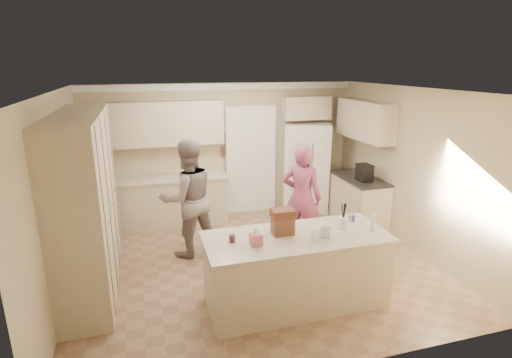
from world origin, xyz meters
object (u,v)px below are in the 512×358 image
object	(u,v)px
refrigerator	(307,167)
teen_girl	(302,198)
tissue_box	(256,239)
utensil_crock	(343,223)
teen_boy	(188,198)
island_base	(296,271)
dollhouse_body	(283,226)
coffee_maker	(364,173)

from	to	relation	value
refrigerator	teen_girl	distance (m)	1.89
refrigerator	tissue_box	distance (m)	3.85
utensil_crock	teen_boy	distance (m)	2.45
refrigerator	island_base	distance (m)	3.53
dollhouse_body	utensil_crock	bearing A→B (deg)	-3.58
teen_girl	refrigerator	bearing A→B (deg)	-81.54
refrigerator	tissue_box	xyz separation A→B (m)	(-2.03, -3.26, 0.10)
teen_boy	teen_girl	distance (m)	1.80
teen_girl	island_base	bearing A→B (deg)	99.42
dollhouse_body	teen_girl	distance (m)	1.60
refrigerator	dollhouse_body	distance (m)	3.48
refrigerator	teen_boy	distance (m)	2.95
utensil_crock	teen_boy	size ratio (longest dim) A/B	0.08
refrigerator	island_base	bearing A→B (deg)	-92.69
utensil_crock	dollhouse_body	size ratio (longest dim) A/B	0.58
teen_boy	teen_girl	xyz separation A→B (m)	(1.78, -0.29, -0.06)
coffee_maker	dollhouse_body	size ratio (longest dim) A/B	1.15
utensil_crock	tissue_box	bearing A→B (deg)	-172.87
coffee_maker	teen_girl	distance (m)	1.46
refrigerator	dollhouse_body	bearing A→B (deg)	-95.63
coffee_maker	dollhouse_body	world-z (taller)	coffee_maker
island_base	teen_girl	distance (m)	1.67
tissue_box	refrigerator	bearing A→B (deg)	58.09
teen_boy	refrigerator	bearing A→B (deg)	-164.51
coffee_maker	utensil_crock	xyz separation A→B (m)	(-1.40, -1.85, -0.07)
refrigerator	utensil_crock	distance (m)	3.23
coffee_maker	teen_girl	world-z (taller)	teen_girl
utensil_crock	teen_boy	xyz separation A→B (m)	(-1.76, 1.71, -0.07)
coffee_maker	teen_boy	xyz separation A→B (m)	(-3.16, -0.14, -0.14)
teen_girl	dollhouse_body	bearing A→B (deg)	93.00
island_base	teen_girl	bearing A→B (deg)	65.41
tissue_box	teen_boy	distance (m)	1.94
coffee_maker	teen_boy	world-z (taller)	teen_boy
utensil_crock	teen_boy	bearing A→B (deg)	135.83
refrigerator	coffee_maker	bearing A→B (deg)	-43.43
island_base	teen_girl	world-z (taller)	teen_girl
island_base	teen_boy	xyz separation A→B (m)	(-1.11, 1.76, 0.49)
utensil_crock	teen_girl	distance (m)	1.42
teen_boy	utensil_crock	bearing A→B (deg)	122.80
tissue_box	utensil_crock	bearing A→B (deg)	7.13
dollhouse_body	teen_boy	xyz separation A→B (m)	(-0.96, 1.66, -0.10)
island_base	dollhouse_body	distance (m)	0.62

